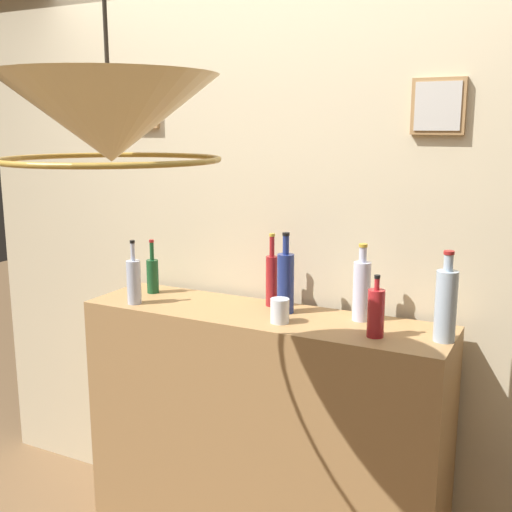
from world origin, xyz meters
name	(u,v)px	position (x,y,z in m)	size (l,w,h in m)	color
panelled_rear_partition	(290,226)	(0.00, 1.10, 1.44)	(3.45, 0.15, 2.71)	beige
bar_shelf_unit	(261,438)	(0.00, 0.82, 0.56)	(1.54, 0.40, 1.11)	#9E7547
liquor_bottle_brandy	(134,281)	(-0.56, 0.71, 1.21)	(0.06, 0.06, 0.28)	#AEB7CD
liquor_bottle_sherry	(362,289)	(0.39, 0.92, 1.24)	(0.07, 0.07, 0.31)	silver
liquor_bottle_bourbon	(153,274)	(-0.59, 0.89, 1.20)	(0.05, 0.05, 0.25)	#184B26
liquor_bottle_vermouth	(286,282)	(0.08, 0.88, 1.24)	(0.07, 0.07, 0.33)	navy
liquor_bottle_whiskey	(376,312)	(0.50, 0.75, 1.20)	(0.06, 0.06, 0.23)	#A71F24
liquor_bottle_mezcal	(272,278)	(-0.01, 0.95, 1.23)	(0.05, 0.05, 0.31)	maroon
liquor_bottle_vodka	(446,304)	(0.73, 0.82, 1.25)	(0.08, 0.08, 0.33)	#A1B3C4
glass_tumbler_rocks	(280,311)	(0.12, 0.75, 1.16)	(0.07, 0.07, 0.10)	silver
pendant_lamp	(110,121)	(-0.06, 0.01, 1.88)	(0.62, 0.62, 0.52)	beige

